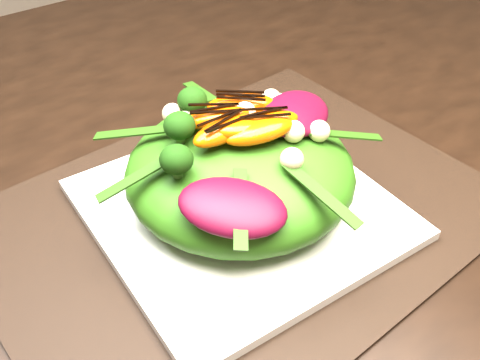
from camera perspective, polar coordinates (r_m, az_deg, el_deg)
dining_table at (r=0.73m, az=-0.29°, el=6.33°), size 1.60×0.90×0.75m
placemat at (r=0.56m, az=0.00°, el=-3.47°), size 0.50×0.39×0.00m
plate_base at (r=0.55m, az=0.00°, el=-2.93°), size 0.28×0.28×0.01m
salad_bowl at (r=0.54m, az=0.00°, el=-1.89°), size 0.24×0.24×0.02m
lettuce_mound at (r=0.52m, az=0.00°, el=0.94°), size 0.27×0.27×0.08m
radicchio_leaf at (r=0.53m, az=5.73°, el=6.76°), size 0.10×0.09×0.02m
orange_segment at (r=0.51m, az=-3.40°, el=5.89°), size 0.07×0.04×0.02m
broccoli_floret at (r=0.48m, az=-6.58°, el=4.50°), size 0.04×0.04×0.04m
macadamia_nut at (r=0.48m, az=4.32°, el=3.64°), size 0.02×0.02×0.02m
balsamic_drizzle at (r=0.50m, az=-3.43°, el=6.75°), size 0.05×0.01×0.00m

